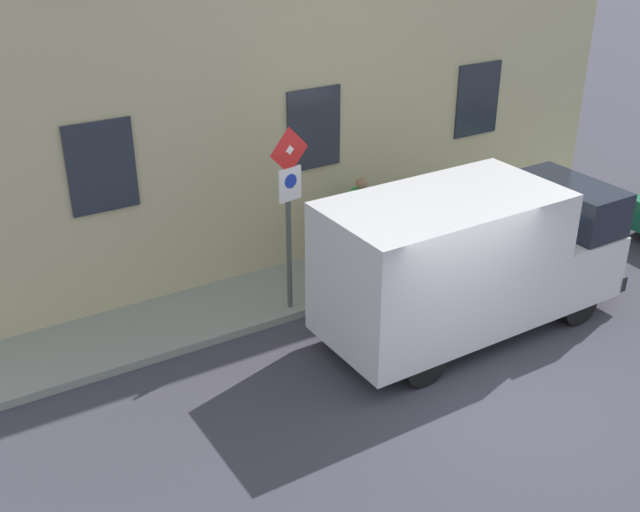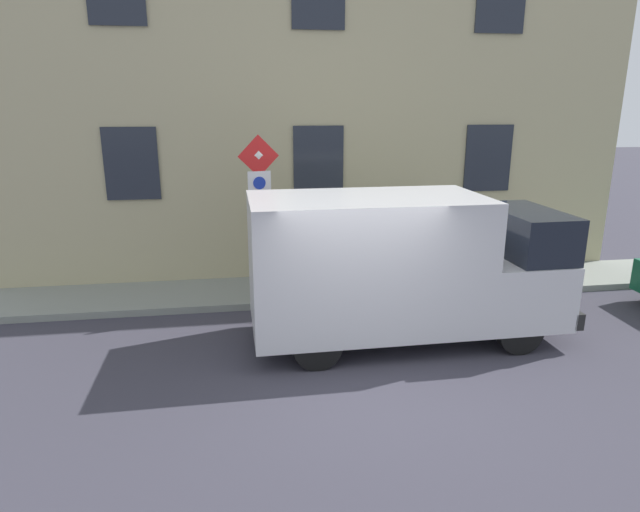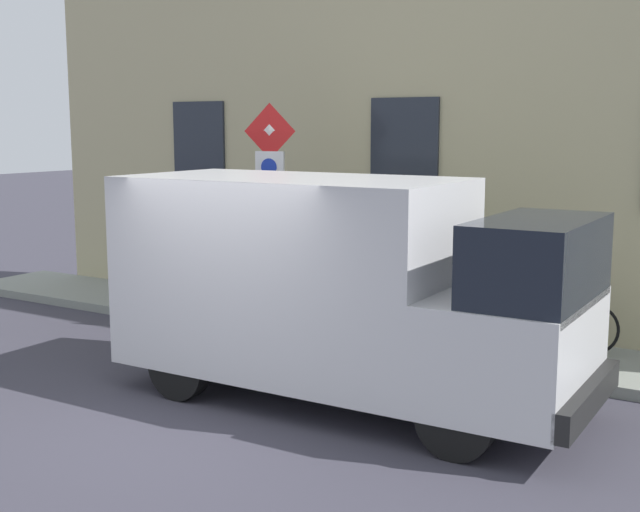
{
  "view_description": "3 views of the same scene",
  "coord_description": "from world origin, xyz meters",
  "px_view_note": "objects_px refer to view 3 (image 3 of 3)",
  "views": [
    {
      "loc": [
        -7.02,
        6.99,
        6.94
      ],
      "look_at": [
        3.09,
        0.86,
        1.05
      ],
      "focal_mm": 43.45,
      "sensor_mm": 36.0,
      "label": 1
    },
    {
      "loc": [
        -7.11,
        1.79,
        3.93
      ],
      "look_at": [
        1.97,
        0.39,
        1.35
      ],
      "focal_mm": 30.45,
      "sensor_mm": 36.0,
      "label": 2
    },
    {
      "loc": [
        -6.43,
        -5.41,
        3.07
      ],
      "look_at": [
        2.51,
        0.1,
        1.41
      ],
      "focal_mm": 46.32,
      "sensor_mm": 36.0,
      "label": 3
    }
  ],
  "objects_px": {
    "pedestrian": "(424,269)",
    "bicycle_blue": "(496,315)",
    "delivery_van": "(338,284)",
    "litter_bin": "(369,308)",
    "sign_post_stacked": "(271,184)",
    "bicycle_orange": "(444,309)",
    "bicycle_black": "(551,322)"
  },
  "relations": [
    {
      "from": "sign_post_stacked",
      "to": "bicycle_orange",
      "type": "height_order",
      "value": "sign_post_stacked"
    },
    {
      "from": "sign_post_stacked",
      "to": "bicycle_orange",
      "type": "relative_size",
      "value": 1.82
    },
    {
      "from": "delivery_van",
      "to": "sign_post_stacked",
      "type": "bearing_deg",
      "value": 138.9
    },
    {
      "from": "bicycle_orange",
      "to": "bicycle_blue",
      "type": "bearing_deg",
      "value": 178.26
    },
    {
      "from": "bicycle_blue",
      "to": "litter_bin",
      "type": "bearing_deg",
      "value": 27.5
    },
    {
      "from": "delivery_van",
      "to": "bicycle_blue",
      "type": "bearing_deg",
      "value": 73.84
    },
    {
      "from": "pedestrian",
      "to": "bicycle_blue",
      "type": "bearing_deg",
      "value": -35.85
    },
    {
      "from": "delivery_van",
      "to": "bicycle_orange",
      "type": "distance_m",
      "value": 3.01
    },
    {
      "from": "sign_post_stacked",
      "to": "delivery_van",
      "type": "height_order",
      "value": "sign_post_stacked"
    },
    {
      "from": "litter_bin",
      "to": "pedestrian",
      "type": "bearing_deg",
      "value": -32.91
    },
    {
      "from": "pedestrian",
      "to": "litter_bin",
      "type": "height_order",
      "value": "pedestrian"
    },
    {
      "from": "bicycle_black",
      "to": "bicycle_blue",
      "type": "relative_size",
      "value": 1.0
    },
    {
      "from": "sign_post_stacked",
      "to": "delivery_van",
      "type": "distance_m",
      "value": 3.09
    },
    {
      "from": "sign_post_stacked",
      "to": "pedestrian",
      "type": "relative_size",
      "value": 1.82
    },
    {
      "from": "bicycle_blue",
      "to": "litter_bin",
      "type": "height_order",
      "value": "litter_bin"
    },
    {
      "from": "sign_post_stacked",
      "to": "delivery_van",
      "type": "bearing_deg",
      "value": -130.43
    },
    {
      "from": "sign_post_stacked",
      "to": "bicycle_orange",
      "type": "xyz_separation_m",
      "value": [
        0.98,
        -2.29,
        -1.73
      ]
    },
    {
      "from": "sign_post_stacked",
      "to": "litter_bin",
      "type": "bearing_deg",
      "value": -84.93
    },
    {
      "from": "bicycle_black",
      "to": "bicycle_orange",
      "type": "height_order",
      "value": "same"
    },
    {
      "from": "bicycle_blue",
      "to": "bicycle_orange",
      "type": "relative_size",
      "value": 1.0
    },
    {
      "from": "sign_post_stacked",
      "to": "pedestrian",
      "type": "distance_m",
      "value": 2.49
    },
    {
      "from": "pedestrian",
      "to": "bicycle_orange",
      "type": "bearing_deg",
      "value": -21.33
    },
    {
      "from": "bicycle_black",
      "to": "bicycle_orange",
      "type": "relative_size",
      "value": 1.0
    },
    {
      "from": "sign_post_stacked",
      "to": "bicycle_black",
      "type": "height_order",
      "value": "sign_post_stacked"
    },
    {
      "from": "bicycle_black",
      "to": "bicycle_orange",
      "type": "xyz_separation_m",
      "value": [
        0.0,
        1.51,
        0.0
      ]
    },
    {
      "from": "delivery_van",
      "to": "litter_bin",
      "type": "distance_m",
      "value": 2.29
    },
    {
      "from": "sign_post_stacked",
      "to": "pedestrian",
      "type": "bearing_deg",
      "value": -66.46
    },
    {
      "from": "sign_post_stacked",
      "to": "bicycle_black",
      "type": "bearing_deg",
      "value": -75.58
    },
    {
      "from": "bicycle_black",
      "to": "pedestrian",
      "type": "distance_m",
      "value": 1.88
    },
    {
      "from": "sign_post_stacked",
      "to": "bicycle_orange",
      "type": "bearing_deg",
      "value": -66.87
    },
    {
      "from": "delivery_van",
      "to": "bicycle_orange",
      "type": "xyz_separation_m",
      "value": [
        2.89,
        -0.05,
        -0.82
      ]
    },
    {
      "from": "bicycle_blue",
      "to": "pedestrian",
      "type": "bearing_deg",
      "value": 3.96
    }
  ]
}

